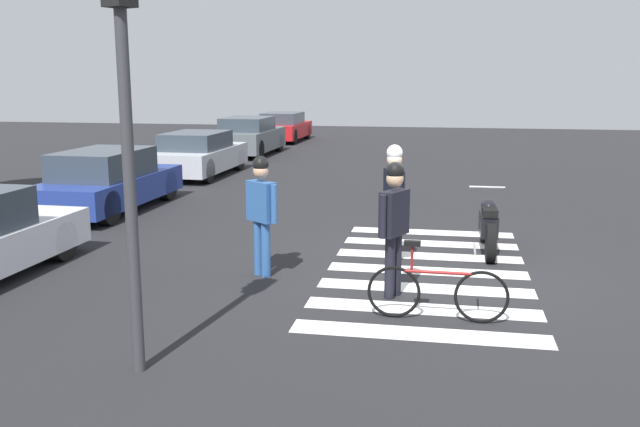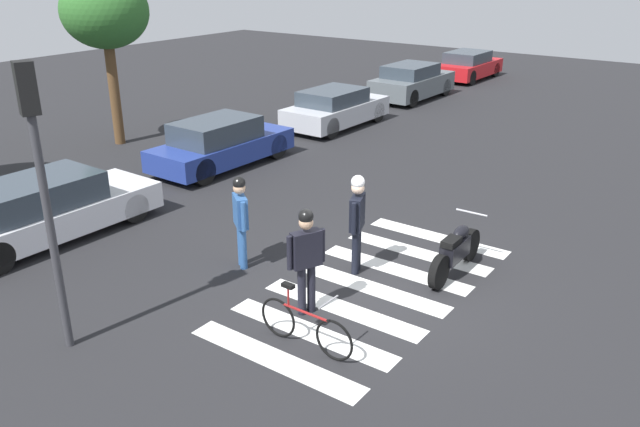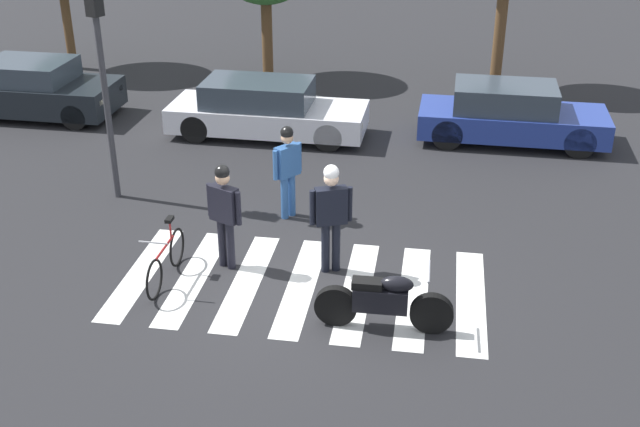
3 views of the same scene
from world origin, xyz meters
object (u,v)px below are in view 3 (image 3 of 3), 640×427
(leaning_bicycle, at_px, (166,261))
(car_blue_hatchback, at_px, (510,115))
(pedestrian_bystander, at_px, (288,165))
(officer_on_foot, at_px, (224,209))
(police_motorcycle, at_px, (383,301))
(officer_by_motorcycle, at_px, (331,210))
(car_white_van, at_px, (265,110))
(car_black_suv, at_px, (36,90))
(traffic_light_pole, at_px, (101,55))

(leaning_bicycle, height_order, car_blue_hatchback, car_blue_hatchback)
(pedestrian_bystander, bearing_deg, officer_on_foot, -107.97)
(officer_on_foot, bearing_deg, leaning_bicycle, -144.69)
(police_motorcycle, height_order, officer_by_motorcycle, officer_by_motorcycle)
(leaning_bicycle, height_order, pedestrian_bystander, pedestrian_bystander)
(car_blue_hatchback, bearing_deg, car_white_van, -175.17)
(officer_by_motorcycle, relative_size, car_black_suv, 0.48)
(officer_by_motorcycle, bearing_deg, officer_on_foot, -175.40)
(car_black_suv, height_order, car_blue_hatchback, car_black_suv)
(officer_on_foot, bearing_deg, car_black_suv, 135.13)
(officer_on_foot, bearing_deg, police_motorcycle, -27.08)
(police_motorcycle, bearing_deg, officer_by_motorcycle, 122.96)
(traffic_light_pole, bearing_deg, officer_on_foot, -39.37)
(police_motorcycle, distance_m, officer_on_foot, 3.13)
(officer_by_motorcycle, height_order, car_blue_hatchback, officer_by_motorcycle)
(leaning_bicycle, relative_size, officer_on_foot, 0.93)
(car_white_van, height_order, traffic_light_pole, traffic_light_pole)
(officer_on_foot, xyz_separation_m, traffic_light_pole, (-2.89, 2.37, 1.79))
(leaning_bicycle, bearing_deg, traffic_light_pole, 124.55)
(leaning_bicycle, height_order, officer_on_foot, officer_on_foot)
(traffic_light_pole, bearing_deg, police_motorcycle, -33.83)
(car_black_suv, bearing_deg, officer_by_motorcycle, -37.80)
(police_motorcycle, height_order, car_black_suv, car_black_suv)
(pedestrian_bystander, xyz_separation_m, traffic_light_pole, (-3.54, 0.36, 1.82))
(traffic_light_pole, bearing_deg, leaning_bicycle, -55.45)
(leaning_bicycle, xyz_separation_m, officer_by_motorcycle, (2.58, 0.74, 0.75))
(leaning_bicycle, relative_size, traffic_light_pole, 0.40)
(police_motorcycle, bearing_deg, car_black_suv, 139.43)
(officer_on_foot, relative_size, car_white_van, 0.40)
(car_black_suv, xyz_separation_m, car_blue_hatchback, (11.74, -0.04, -0.02))
(officer_by_motorcycle, xyz_separation_m, pedestrian_bystander, (-1.08, 1.87, -0.07))
(pedestrian_bystander, bearing_deg, car_white_van, 108.17)
(car_white_van, bearing_deg, police_motorcycle, -65.55)
(officer_by_motorcycle, relative_size, car_white_van, 0.41)
(officer_on_foot, distance_m, traffic_light_pole, 4.15)
(pedestrian_bystander, height_order, car_blue_hatchback, pedestrian_bystander)
(officer_on_foot, bearing_deg, pedestrian_bystander, 72.03)
(officer_by_motorcycle, xyz_separation_m, car_white_van, (-2.46, 6.08, -0.49))
(car_white_van, bearing_deg, leaning_bicycle, -90.99)
(officer_by_motorcycle, relative_size, pedestrian_bystander, 1.05)
(police_motorcycle, distance_m, traffic_light_pole, 7.19)
(officer_on_foot, bearing_deg, traffic_light_pole, 140.63)
(leaning_bicycle, distance_m, traffic_light_pole, 4.39)
(pedestrian_bystander, relative_size, car_white_van, 0.39)
(car_blue_hatchback, bearing_deg, car_black_suv, 179.82)
(pedestrian_bystander, bearing_deg, police_motorcycle, -58.59)
(police_motorcycle, xyz_separation_m, officer_by_motorcycle, (-1.00, 1.54, 0.66))
(car_white_van, relative_size, car_blue_hatchback, 1.08)
(car_blue_hatchback, bearing_deg, police_motorcycle, -105.46)
(pedestrian_bystander, relative_size, car_black_suv, 0.46)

